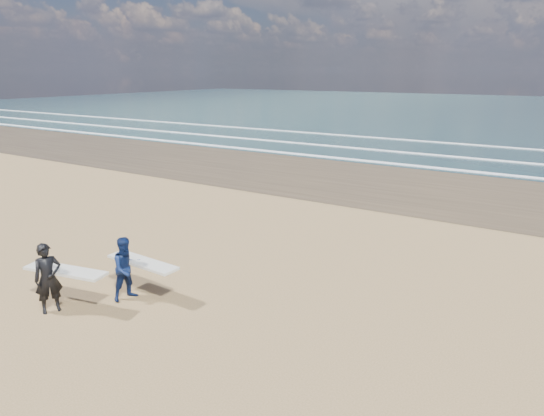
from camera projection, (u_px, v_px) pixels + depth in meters
The scene contains 2 objects.
surfer_near at pixel (51, 277), 11.81m from camera, with size 2.26×1.21×1.77m.
surfer_far at pixel (128, 268), 12.49m from camera, with size 2.22×1.14×1.68m.
Camera 1 is at (10.52, -6.98, 5.76)m, focal length 32.00 mm.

